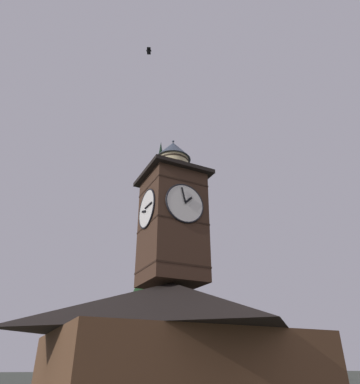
{
  "coord_description": "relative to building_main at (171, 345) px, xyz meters",
  "views": [
    {
      "loc": [
        7.41,
        14.32,
        2.35
      ],
      "look_at": [
        -1.1,
        -2.85,
        12.06
      ],
      "focal_mm": 32.07,
      "sensor_mm": 36.0,
      "label": 1
    }
  ],
  "objects": [
    {
      "name": "clock_tower",
      "position": [
        -0.28,
        -0.61,
        7.28
      ],
      "size": [
        3.94,
        3.94,
        9.7
      ],
      "color": "#422B1E",
      "rests_on": "building_main"
    },
    {
      "name": "flying_bird_high",
      "position": [
        3.56,
        4.44,
        14.12
      ],
      "size": [
        0.36,
        0.51,
        0.16
      ],
      "color": "black"
    },
    {
      "name": "building_main",
      "position": [
        0.0,
        0.0,
        0.0
      ],
      "size": [
        11.86,
        11.34,
        6.28
      ],
      "color": "brown",
      "rests_on": "ground_plane"
    },
    {
      "name": "moon",
      "position": [
        -18.93,
        -29.7,
        12.61
      ],
      "size": [
        1.94,
        1.94,
        1.94
      ],
      "color": "silver"
    },
    {
      "name": "pine_tree_behind",
      "position": [
        -1.57,
        -5.84,
        4.57
      ],
      "size": [
        5.17,
        5.17,
        19.54
      ],
      "color": "#473323",
      "rests_on": "ground_plane"
    }
  ]
}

